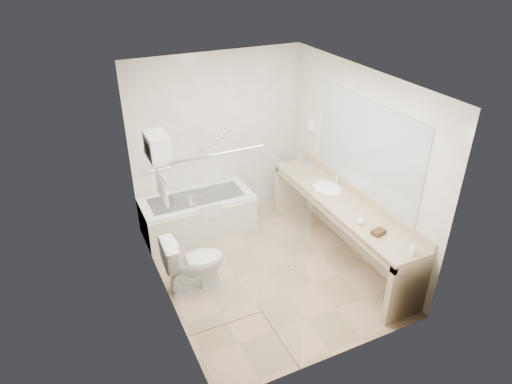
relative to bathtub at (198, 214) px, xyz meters
name	(u,v)px	position (x,y,z in m)	size (l,w,h in m)	color
floor	(266,268)	(0.50, -1.24, -0.28)	(3.20, 3.20, 0.00)	tan
ceiling	(268,81)	(0.50, -1.24, 2.22)	(2.60, 3.20, 0.10)	silver
wall_back	(218,138)	(0.50, 0.36, 0.97)	(2.60, 0.10, 2.50)	silver
wall_front	(345,260)	(0.50, -2.84, 0.97)	(2.60, 0.10, 2.50)	silver
wall_left	(159,209)	(-0.80, -1.24, 0.97)	(0.10, 3.20, 2.50)	silver
wall_right	(357,165)	(1.80, -1.24, 0.97)	(0.10, 3.20, 2.50)	silver
bathtub	(198,214)	(0.00, 0.00, 0.00)	(1.60, 0.73, 0.59)	white
grab_bar_short	(157,170)	(-0.45, 0.32, 0.67)	(0.03, 0.03, 0.40)	silver
grab_bar_long	(216,139)	(0.45, 0.32, 0.97)	(0.03, 0.03, 0.60)	silver
shower_enclosure	(251,254)	(-0.13, -2.16, 0.79)	(0.96, 0.91, 2.11)	silver
towel_shelf	(158,152)	(-0.67, -0.89, 1.48)	(0.24, 0.55, 0.81)	silver
vanity_counter	(341,215)	(1.52, -1.39, 0.36)	(0.55, 2.70, 0.95)	tan
sink	(328,189)	(1.55, -0.99, 0.54)	(0.40, 0.52, 0.14)	white
faucet	(337,180)	(1.70, -0.99, 0.65)	(0.03, 0.03, 0.14)	silver
mirror	(366,148)	(1.79, -1.39, 1.27)	(0.02, 2.00, 1.20)	#ACB1B8
hairdryer_unit	(312,124)	(1.75, -0.19, 1.17)	(0.08, 0.10, 0.18)	white
toilet	(194,263)	(-0.45, -1.18, 0.09)	(0.42, 0.75, 0.74)	white
amenity_basket	(378,232)	(1.46, -2.19, 0.60)	(0.16, 0.10, 0.05)	#492F1A
soap_bottle_a	(412,251)	(1.55, -2.64, 0.61)	(0.06, 0.14, 0.07)	white
soap_bottle_b	(361,221)	(1.41, -1.93, 0.62)	(0.09, 0.11, 0.09)	white
water_bottle_left	(304,169)	(1.46, -0.51, 0.66)	(0.06, 0.06, 0.18)	silver
water_bottle_mid	(307,169)	(1.48, -0.56, 0.68)	(0.07, 0.07, 0.22)	silver
water_bottle_right	(299,156)	(1.59, -0.14, 0.67)	(0.06, 0.06, 0.21)	silver
drinking_glass_near	(307,178)	(1.41, -0.70, 0.61)	(0.06, 0.06, 0.08)	silver
drinking_glass_far	(313,181)	(1.42, -0.82, 0.61)	(0.06, 0.06, 0.08)	silver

